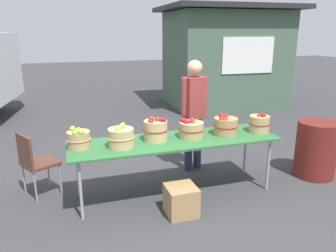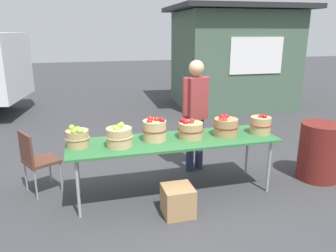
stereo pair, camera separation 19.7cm
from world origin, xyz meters
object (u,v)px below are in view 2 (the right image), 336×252
Objects in this scene: apple_basket_red_0 at (155,130)px; apple_basket_red_3 at (261,125)px; apple_basket_red_2 at (226,126)px; apple_basket_green_0 at (77,137)px; market_table at (174,142)px; vendor_adult at (195,107)px; folding_chair at (36,157)px; produce_crate at (178,201)px; apple_basket_green_1 at (119,136)px; apple_basket_red_1 at (190,129)px; trash_barrel at (320,152)px.

apple_basket_red_3 is at bearing -3.52° from apple_basket_red_0.
apple_basket_red_0 is at bearing 176.84° from apple_basket_red_2.
apple_basket_red_0 reaches higher than apple_basket_green_0.
vendor_adult reaches higher than market_table.
market_table is 8.04× the size of apple_basket_red_2.
folding_chair reaches higher than produce_crate.
vendor_adult is (-0.19, 0.66, 0.12)m from apple_basket_red_2.
apple_basket_green_1 is at bearing -166.44° from apple_basket_red_0.
apple_basket_red_2 reaches higher than market_table.
market_table is 1.82m from folding_chair.
apple_basket_red_2 is at bearing 175.77° from apple_basket_red_3.
market_table is at bearing -173.30° from apple_basket_red_1.
vendor_adult is 1.91m from trash_barrel.
apple_basket_red_1 is 1.99m from trash_barrel.
apple_basket_red_2 is (0.96, -0.05, -0.01)m from apple_basket_red_0.
trash_barrel is (2.41, -0.17, -0.47)m from apple_basket_red_0.
vendor_adult is 1.97× the size of folding_chair.
apple_basket_red_0 is at bearing 25.32° from vendor_adult.
apple_basket_red_1 is 0.20× the size of vendor_adult.
apple_basket_green_0 is 1.42m from produce_crate.
apple_basket_red_0 is 1.60m from folding_chair.
apple_basket_green_1 reaches higher than apple_basket_red_1.
apple_basket_red_0 is at bearing -133.23° from folding_chair.
apple_basket_red_1 is at bearing -130.36° from folding_chair.
market_table reaches higher than produce_crate.
folding_chair is at bearing -8.15° from vendor_adult.
apple_basket_red_3 reaches higher than market_table.
apple_basket_red_2 is 0.20× the size of vendor_adult.
apple_basket_green_0 reaches higher than folding_chair.
market_table is 0.27m from apple_basket_red_1.
apple_basket_red_2 is at bearing 175.37° from trash_barrel.
apple_basket_red_3 is 0.35× the size of trash_barrel.
market_table is 0.77m from produce_crate.
apple_basket_red_3 reaches higher than apple_basket_red_1.
apple_basket_red_0 is 1.08× the size of apple_basket_red_3.
apple_basket_red_3 reaches higher than produce_crate.
apple_basket_green_1 is at bearing 178.84° from trash_barrel.
market_table is 9.13× the size of apple_basket_red_3.
apple_basket_red_2 is at bearing -1.77° from apple_basket_green_0.
folding_chair is (-1.75, 0.47, -0.21)m from market_table.
apple_basket_red_2 is at bearing 32.98° from produce_crate.
apple_basket_red_1 is (1.42, -0.03, -0.00)m from apple_basket_green_0.
trash_barrel is at bearing -4.84° from apple_basket_red_3.
apple_basket_green_1 reaches higher than folding_chair.
apple_basket_green_1 is at bearing -13.64° from apple_basket_green_0.
apple_basket_red_2 reaches higher than apple_basket_green_0.
market_table is 9.19× the size of apple_basket_green_0.
produce_crate is at bearing 49.14° from vendor_adult.
apple_basket_red_3 is (0.99, -0.06, 0.01)m from apple_basket_red_1.
apple_basket_red_1 is 0.71m from vendor_adult.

